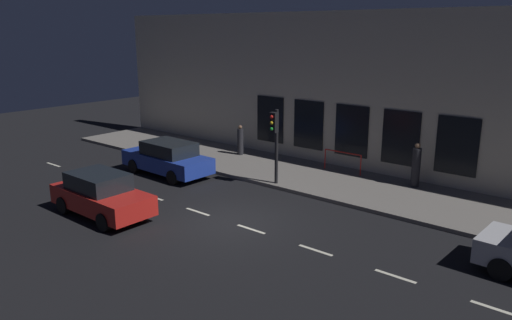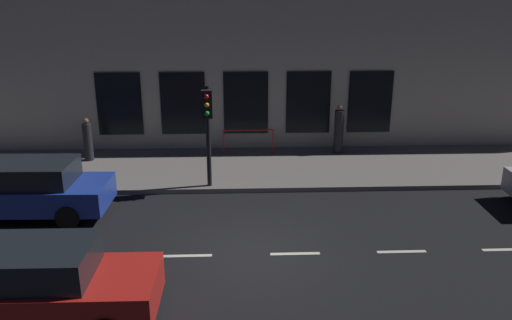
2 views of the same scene
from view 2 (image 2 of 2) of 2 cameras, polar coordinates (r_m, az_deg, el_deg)
ground_plane at (r=12.41m, az=-0.27°, el=-10.56°), size 60.00×60.00×0.00m
sidewalk at (r=18.12m, az=-0.96°, el=-0.86°), size 4.50×32.00×0.15m
building_facade at (r=19.82m, az=-1.20°, el=11.51°), size 0.65×32.00×7.41m
lane_centre_line at (r=12.48m, az=4.40°, el=-10.43°), size 0.12×27.20×0.01m
traffic_light at (r=15.54m, az=-5.46°, el=4.58°), size 0.49×0.32×3.20m
parked_car_0 at (r=15.53m, az=-24.30°, el=-3.00°), size 2.01×4.62×1.58m
parked_car_1 at (r=10.53m, az=-22.78°, el=-12.81°), size 1.87×4.17×1.58m
pedestrian_0 at (r=19.50m, az=-18.34°, el=2.05°), size 0.45×0.45×1.57m
pedestrian_1 at (r=19.62m, az=9.27°, el=3.28°), size 0.45×0.45×1.88m
red_railing at (r=19.21m, az=-0.87°, el=2.69°), size 0.05×1.93×0.97m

